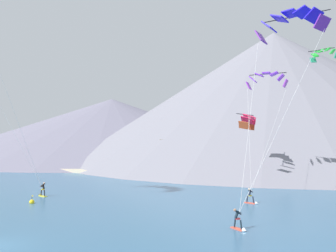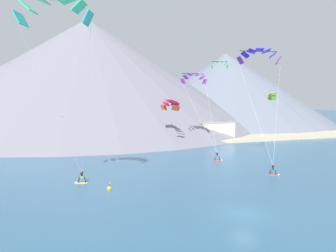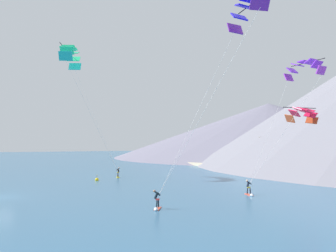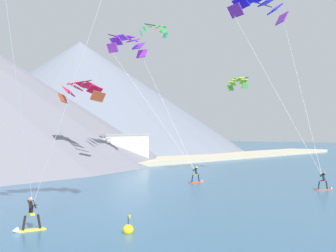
# 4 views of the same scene
# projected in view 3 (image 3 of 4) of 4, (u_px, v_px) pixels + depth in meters

# --- Properties ---
(ground_plane) EXTENTS (400.00, 400.00, 0.00)m
(ground_plane) POSITION_uv_depth(u_px,v_px,m) (1.00, 197.00, 34.37)
(ground_plane) COLOR #336084
(kitesurfer_near_lead) EXTENTS (1.79, 0.81, 1.81)m
(kitesurfer_near_lead) POSITION_uv_depth(u_px,v_px,m) (118.00, 174.00, 54.52)
(kitesurfer_near_lead) COLOR yellow
(kitesurfer_near_lead) RESTS_ON ground
(kitesurfer_near_trail) EXTENTS (1.78, 0.89, 1.76)m
(kitesurfer_near_trail) POSITION_uv_depth(u_px,v_px,m) (249.00, 190.00, 35.84)
(kitesurfer_near_trail) COLOR #E54C33
(kitesurfer_near_trail) RESTS_ON ground
(kitesurfer_mid_center) EXTENTS (1.66, 1.31, 1.72)m
(kitesurfer_mid_center) POSITION_uv_depth(u_px,v_px,m) (157.00, 203.00, 28.18)
(kitesurfer_mid_center) COLOR #E54C33
(kitesurfer_mid_center) RESTS_ON ground
(parafoil_kite_near_lead) EXTENTS (8.01, 9.68, 20.25)m
(parafoil_kite_near_lead) POSITION_uv_depth(u_px,v_px,m) (71.00, 55.00, 54.77)
(parafoil_kite_near_lead) COLOR #19B0AB
(parafoil_kite_near_trail) EXTENTS (5.49, 10.07, 14.75)m
(parafoil_kite_near_trail) POSITION_uv_depth(u_px,v_px,m) (304.00, 68.00, 41.29)
(parafoil_kite_near_trail) COLOR purple
(parafoil_kite_mid_center) EXTENTS (7.25, 9.58, 18.04)m
(parafoil_kite_mid_center) POSITION_uv_depth(u_px,v_px,m) (248.00, 8.00, 30.37)
(parafoil_kite_mid_center) COLOR #6B209C
(parafoil_kite_distant_mid_solo) EXTENTS (2.64, 6.29, 2.39)m
(parafoil_kite_distant_mid_solo) POSITION_uv_depth(u_px,v_px,m) (303.00, 113.00, 45.95)
(parafoil_kite_distant_mid_solo) COLOR #AD4220
(race_marker_buoy) EXTENTS (0.56, 0.56, 1.02)m
(race_marker_buoy) POSITION_uv_depth(u_px,v_px,m) (97.00, 180.00, 49.87)
(race_marker_buoy) COLOR yellow
(race_marker_buoy) RESTS_ON ground
(shoreline_strip) EXTENTS (180.00, 10.00, 0.70)m
(shoreline_strip) POSITION_uv_depth(u_px,v_px,m) (321.00, 175.00, 55.23)
(shoreline_strip) COLOR beige
(shoreline_strip) RESTS_ON ground
(shore_building_promenade_mid) EXTENTS (10.04, 4.93, 4.14)m
(shore_building_promenade_mid) POSITION_uv_depth(u_px,v_px,m) (256.00, 159.00, 75.31)
(shore_building_promenade_mid) COLOR beige
(shore_building_promenade_mid) RESTS_ON ground
(shore_building_quay_east) EXTENTS (7.35, 5.71, 5.38)m
(shore_building_quay_east) POSITION_uv_depth(u_px,v_px,m) (314.00, 160.00, 59.70)
(shore_building_quay_east) COLOR beige
(shore_building_quay_east) RESTS_ON ground
(shore_building_quay_west) EXTENTS (8.38, 4.84, 7.09)m
(shore_building_quay_west) POSITION_uv_depth(u_px,v_px,m) (282.00, 154.00, 67.03)
(shore_building_quay_west) COLOR #A89E8E
(shore_building_quay_west) RESTS_ON ground
(mountain_peak_central_summit) EXTENTS (128.13, 128.13, 22.48)m
(mountain_peak_central_summit) POSITION_uv_depth(u_px,v_px,m) (269.00, 130.00, 136.72)
(mountain_peak_central_summit) COLOR slate
(mountain_peak_central_summit) RESTS_ON ground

